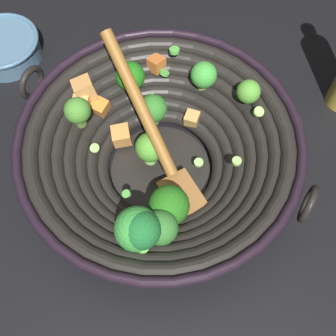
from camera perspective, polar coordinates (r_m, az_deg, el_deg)
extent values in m
plane|color=black|center=(0.68, -1.01, -0.42)|extent=(4.00, 4.00, 0.00)
cylinder|color=black|center=(0.68, -1.02, -0.24)|extent=(0.16, 0.16, 0.01)
torus|color=black|center=(0.66, -1.04, 0.41)|extent=(0.21, 0.21, 0.03)
torus|color=black|center=(0.65, -1.06, 0.87)|extent=(0.24, 0.24, 0.03)
torus|color=black|center=(0.64, -1.07, 1.35)|extent=(0.27, 0.27, 0.03)
torus|color=black|center=(0.63, -1.09, 1.85)|extent=(0.30, 0.30, 0.03)
torus|color=black|center=(0.62, -1.11, 2.36)|extent=(0.33, 0.33, 0.03)
torus|color=black|center=(0.61, -1.13, 2.89)|extent=(0.36, 0.36, 0.03)
torus|color=black|center=(0.60, -1.15, 3.43)|extent=(0.39, 0.39, 0.03)
torus|color=black|center=(0.59, -1.17, 4.00)|extent=(0.41, 0.41, 0.01)
torus|color=black|center=(0.68, -18.02, 10.97)|extent=(0.05, 0.04, 0.05)
torus|color=black|center=(0.58, 18.48, -4.66)|extent=(0.05, 0.04, 0.05)
cylinder|color=#7DB54A|center=(0.69, 4.70, 11.08)|extent=(0.02, 0.02, 0.02)
sphere|color=green|center=(0.67, 4.88, 12.50)|extent=(0.04, 0.04, 0.04)
cylinder|color=#629A36|center=(0.67, 10.51, 8.87)|extent=(0.02, 0.02, 0.02)
sphere|color=#56A135|center=(0.65, 10.88, 10.16)|extent=(0.04, 0.04, 0.04)
cylinder|color=#5C9E3D|center=(0.56, -3.52, -9.30)|extent=(0.03, 0.03, 0.01)
sphere|color=#1C682D|center=(0.54, -3.69, -8.37)|extent=(0.05, 0.05, 0.05)
cylinder|color=#88B354|center=(0.70, -4.97, 10.88)|extent=(0.03, 0.03, 0.02)
sphere|color=#1E7717|center=(0.68, -5.15, 12.30)|extent=(0.05, 0.05, 0.05)
cylinder|color=#649D3B|center=(0.61, 0.14, -6.23)|extent=(0.04, 0.04, 0.02)
sphere|color=#236918|center=(0.58, 0.14, -5.10)|extent=(0.06, 0.06, 0.06)
cylinder|color=#76BB50|center=(0.66, -2.36, 1.56)|extent=(0.03, 0.03, 0.03)
sphere|color=#519C31|center=(0.63, -2.46, 2.83)|extent=(0.05, 0.05, 0.05)
cylinder|color=#769F4C|center=(0.58, -0.99, -8.91)|extent=(0.03, 0.02, 0.01)
sphere|color=#31712D|center=(0.56, -1.03, -8.10)|extent=(0.05, 0.05, 0.05)
cylinder|color=#5EA440|center=(0.57, -4.05, -9.23)|extent=(0.03, 0.03, 0.02)
sphere|color=green|center=(0.54, -4.25, -8.24)|extent=(0.06, 0.06, 0.06)
cylinder|color=#84B355|center=(0.65, -11.77, 6.32)|extent=(0.02, 0.02, 0.02)
sphere|color=#498B30|center=(0.63, -12.21, 7.65)|extent=(0.04, 0.04, 0.04)
cylinder|color=#62903B|center=(0.69, -1.99, 6.76)|extent=(0.03, 0.02, 0.02)
sphere|color=#327B2C|center=(0.67, -2.06, 8.08)|extent=(0.05, 0.05, 0.05)
cube|color=#D7994C|center=(0.66, -11.77, 8.34)|extent=(0.04, 0.03, 0.03)
cube|color=#CE813E|center=(0.61, -1.55, -7.34)|extent=(0.03, 0.03, 0.02)
cube|color=#DD8D45|center=(0.68, -6.35, 4.41)|extent=(0.03, 0.03, 0.03)
cube|color=tan|center=(0.67, -11.31, 10.47)|extent=(0.04, 0.04, 0.04)
cube|color=#CD692D|center=(0.70, -1.58, 13.94)|extent=(0.03, 0.03, 0.03)
cube|color=orange|center=(0.68, -9.22, 8.18)|extent=(0.04, 0.04, 0.03)
cube|color=tan|center=(0.69, 3.29, 6.73)|extent=(0.03, 0.03, 0.02)
cylinder|color=#56B247|center=(0.68, 0.88, 15.67)|extent=(0.02, 0.02, 0.01)
cylinder|color=#99D166|center=(0.64, 12.20, 7.48)|extent=(0.02, 0.02, 0.01)
cylinder|color=#56B247|center=(0.69, -0.50, 12.81)|extent=(0.02, 0.02, 0.01)
cylinder|color=#6BC651|center=(0.68, -2.14, 9.52)|extent=(0.01, 0.01, 0.01)
cylinder|color=#6BC651|center=(0.54, -3.45, -10.74)|extent=(0.02, 0.02, 0.01)
cylinder|color=#99D166|center=(0.65, -9.92, 2.68)|extent=(0.02, 0.02, 0.01)
cylinder|color=#56B247|center=(0.61, -5.67, -3.54)|extent=(0.01, 0.01, 0.01)
cylinder|color=#99D166|center=(0.65, 4.18, 0.74)|extent=(0.02, 0.02, 0.01)
cylinder|color=#99D166|center=(0.61, 9.32, 0.91)|extent=(0.02, 0.02, 0.01)
cube|color=brown|center=(0.62, 1.94, -3.67)|extent=(0.08, 0.06, 0.01)
cylinder|color=#946128|center=(0.61, -3.85, 8.61)|extent=(0.20, 0.06, 0.13)
cylinder|color=slate|center=(0.86, -21.30, 14.87)|extent=(0.13, 0.13, 0.04)
torus|color=#4A6E8E|center=(0.84, -21.76, 15.76)|extent=(0.13, 0.13, 0.01)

